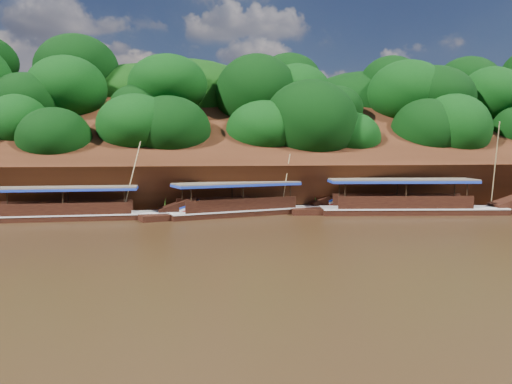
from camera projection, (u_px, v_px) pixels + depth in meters
ground at (265, 232)px, 30.11m from camera, size 160.00×160.00×0.00m
riverbank at (225, 179)px, 52.27m from camera, size 120.00×30.06×19.40m
boat_0 at (424, 206)px, 38.62m from camera, size 16.94×5.11×7.51m
boat_1 at (255, 207)px, 38.32m from camera, size 14.55×6.03×5.11m
boat_2 at (89, 212)px, 35.55m from camera, size 15.00×2.51×6.01m
reeds at (205, 202)px, 38.94m from camera, size 48.88×2.20×2.19m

